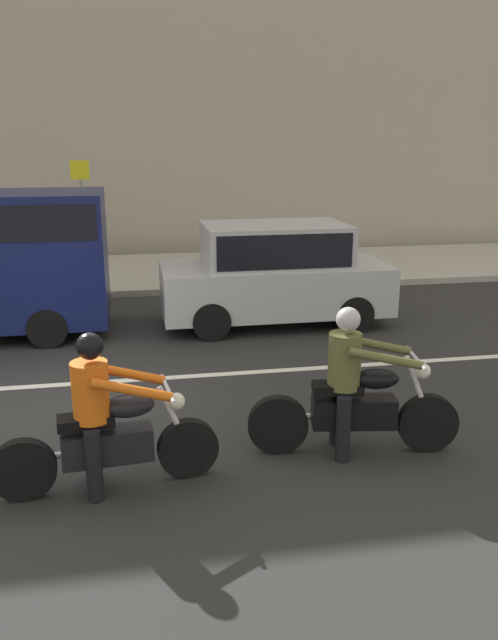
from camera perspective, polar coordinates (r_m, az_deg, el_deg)
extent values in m
plane|color=#272727|center=(8.36, -17.98, -7.81)|extent=(80.00, 80.00, 0.00)
cube|color=#A8A399|center=(15.97, -14.58, 3.90)|extent=(40.00, 4.40, 0.14)
cube|color=#A89E8E|center=(19.20, -15.15, 22.72)|extent=(40.00, 1.40, 11.39)
cube|color=silver|center=(9.16, -16.17, -5.51)|extent=(18.00, 0.14, 0.01)
cylinder|color=black|center=(7.18, 15.57, -8.80)|extent=(0.65, 0.22, 0.64)
cylinder|color=black|center=(6.89, 2.58, -9.26)|extent=(0.65, 0.22, 0.64)
cylinder|color=silver|center=(7.01, 14.84, -6.13)|extent=(0.37, 0.11, 0.79)
cube|color=black|center=(6.94, 9.26, -8.03)|extent=(0.91, 0.41, 0.32)
ellipsoid|color=black|center=(6.84, 11.22, -5.12)|extent=(0.51, 0.31, 0.22)
cube|color=black|center=(6.80, 7.86, -5.98)|extent=(0.55, 0.32, 0.10)
cylinder|color=silver|center=(6.86, 14.58, -3.31)|extent=(0.15, 0.70, 0.04)
sphere|color=silver|center=(6.93, 15.13, -4.39)|extent=(0.17, 0.17, 0.17)
cylinder|color=silver|center=(7.08, 6.57, -8.47)|extent=(0.70, 0.18, 0.07)
cylinder|color=black|center=(6.78, 8.35, -9.56)|extent=(0.17, 0.17, 0.71)
cylinder|color=black|center=(7.13, 7.82, -8.18)|extent=(0.17, 0.17, 0.71)
cylinder|color=brown|center=(6.71, 8.47, -3.61)|extent=(0.39, 0.39, 0.59)
cylinder|color=brown|center=(6.54, 12.02, -3.36)|extent=(0.76, 0.21, 0.24)
cylinder|color=brown|center=(6.95, 11.20, -2.17)|extent=(0.76, 0.21, 0.24)
sphere|color=tan|center=(6.58, 8.78, -0.18)|extent=(0.20, 0.20, 0.20)
sphere|color=#B7B7BC|center=(6.57, 8.80, 0.07)|extent=(0.25, 0.25, 0.25)
cylinder|color=black|center=(6.48, -5.43, -11.25)|extent=(0.61, 0.18, 0.60)
cylinder|color=black|center=(6.42, -19.38, -12.42)|extent=(0.61, 0.18, 0.60)
cylinder|color=silver|center=(6.32, -6.59, -8.74)|extent=(0.34, 0.09, 0.72)
cube|color=black|center=(6.34, -12.43, -10.80)|extent=(0.87, 0.36, 0.32)
ellipsoid|color=black|center=(6.19, -10.60, -7.51)|extent=(0.50, 0.29, 0.22)
cube|color=black|center=(6.22, -14.26, -8.66)|extent=(0.54, 0.29, 0.10)
cylinder|color=silver|center=(6.18, -7.24, -6.06)|extent=(0.11, 0.70, 0.04)
sphere|color=silver|center=(6.25, -6.46, -7.18)|extent=(0.17, 0.17, 0.17)
cylinder|color=silver|center=(6.53, -15.15, -11.34)|extent=(0.70, 0.14, 0.07)
cylinder|color=black|center=(6.20, -13.56, -12.48)|extent=(0.16, 0.16, 0.70)
cylinder|color=black|center=(6.55, -13.75, -10.86)|extent=(0.16, 0.16, 0.70)
cylinder|color=orange|center=(6.11, -13.87, -6.17)|extent=(0.37, 0.37, 0.57)
cylinder|color=orange|center=(5.90, -10.35, -6.13)|extent=(0.74, 0.16, 0.31)
cylinder|color=orange|center=(6.31, -10.78, -4.67)|extent=(0.74, 0.16, 0.31)
sphere|color=tan|center=(5.97, -13.94, -2.54)|extent=(0.20, 0.20, 0.20)
sphere|color=black|center=(5.96, -13.96, -2.27)|extent=(0.25, 0.25, 0.25)
cylinder|color=black|center=(11.58, -16.97, 0.53)|extent=(0.64, 1.96, 0.64)
cube|color=#B2B5BA|center=(11.49, 2.29, 2.86)|extent=(4.00, 1.70, 0.84)
cube|color=#B2B5BA|center=(11.34, 2.33, 6.70)|extent=(2.48, 1.56, 0.72)
cube|color=black|center=(11.34, 2.33, 6.70)|extent=(2.28, 1.59, 0.58)
cylinder|color=black|center=(11.90, 8.12, 1.48)|extent=(0.64, 1.76, 0.64)
cylinder|color=black|center=(11.37, -3.85, 0.93)|extent=(0.64, 1.76, 0.64)
cylinder|color=gray|center=(16.22, -14.52, 9.03)|extent=(0.08, 0.08, 2.62)
cube|color=yellow|center=(16.11, -14.79, 12.75)|extent=(0.44, 0.03, 0.44)
cylinder|color=black|center=(16.82, -20.45, 5.69)|extent=(0.14, 0.14, 0.83)
cylinder|color=black|center=(16.79, -19.78, 5.73)|extent=(0.14, 0.14, 0.83)
cylinder|color=#4C3823|center=(16.71, -20.36, 8.20)|extent=(0.34, 0.34, 0.65)
sphere|color=tan|center=(16.66, -20.50, 9.66)|extent=(0.21, 0.21, 0.21)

